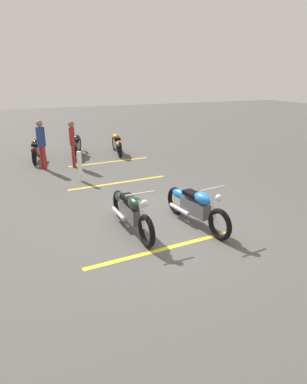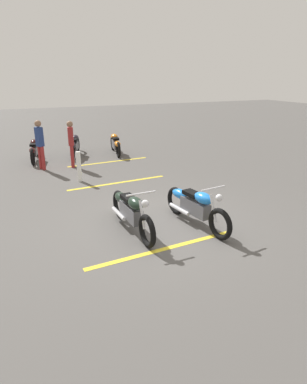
{
  "view_description": "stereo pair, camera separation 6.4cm",
  "coord_description": "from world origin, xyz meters",
  "px_view_note": "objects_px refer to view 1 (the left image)",
  "views": [
    {
      "loc": [
        -6.26,
        2.91,
        3.21
      ],
      "look_at": [
        0.41,
        0.0,
        0.65
      ],
      "focal_mm": 31.32,
      "sensor_mm": 36.0,
      "label": 1
    },
    {
      "loc": [
        -6.23,
        2.97,
        3.21
      ],
      "look_at": [
        0.41,
        0.0,
        0.65
      ],
      "focal_mm": 31.32,
      "sensor_mm": 36.0,
      "label": 2
    }
  ],
  "objects_px": {
    "motorcycle_row_far_left": "(117,144)",
    "bystander_near_row": "(41,142)",
    "bollard_post": "(80,166)",
    "motorcycle_row_left": "(76,145)",
    "motorcycle_bright_foreground": "(195,205)",
    "bystander_secondary": "(72,142)",
    "motorcycle_dark_foreground": "(130,210)",
    "motorcycle_row_center": "(36,150)"
  },
  "relations": [
    {
      "from": "bystander_near_row",
      "to": "motorcycle_row_far_left",
      "type": "bearing_deg",
      "value": 174.4
    },
    {
      "from": "motorcycle_row_center",
      "to": "bollard_post",
      "type": "relative_size",
      "value": 2.2
    },
    {
      "from": "motorcycle_bright_foreground",
      "to": "motorcycle_row_far_left",
      "type": "bearing_deg",
      "value": 168.37
    },
    {
      "from": "motorcycle_bright_foreground",
      "to": "bollard_post",
      "type": "xyz_separation_m",
      "value": [
        4.28,
        1.65,
        0.02
      ]
    },
    {
      "from": "bystander_near_row",
      "to": "bollard_post",
      "type": "relative_size",
      "value": 1.81
    },
    {
      "from": "motorcycle_row_far_left",
      "to": "motorcycle_dark_foreground",
      "type": "bearing_deg",
      "value": 173.36
    },
    {
      "from": "motorcycle_bright_foreground",
      "to": "bystander_near_row",
      "type": "relative_size",
      "value": 1.28
    },
    {
      "from": "motorcycle_bright_foreground",
      "to": "motorcycle_dark_foreground",
      "type": "relative_size",
      "value": 1.0
    },
    {
      "from": "bystander_near_row",
      "to": "motorcycle_dark_foreground",
      "type": "bearing_deg",
      "value": 73.36
    },
    {
      "from": "motorcycle_row_far_left",
      "to": "bystander_near_row",
      "type": "distance_m",
      "value": 3.44
    },
    {
      "from": "bystander_secondary",
      "to": "bollard_post",
      "type": "bearing_deg",
      "value": -82.27
    },
    {
      "from": "motorcycle_row_left",
      "to": "bystander_near_row",
      "type": "xyz_separation_m",
      "value": [
        -1.65,
        1.51,
        0.52
      ]
    },
    {
      "from": "motorcycle_dark_foreground",
      "to": "motorcycle_row_center",
      "type": "bearing_deg",
      "value": -171.75
    },
    {
      "from": "motorcycle_dark_foreground",
      "to": "motorcycle_row_far_left",
      "type": "bearing_deg",
      "value": 162.92
    },
    {
      "from": "motorcycle_dark_foreground",
      "to": "motorcycle_row_far_left",
      "type": "distance_m",
      "value": 7.47
    },
    {
      "from": "motorcycle_row_far_left",
      "to": "motorcycle_row_center",
      "type": "bearing_deg",
      "value": 96.62
    },
    {
      "from": "motorcycle_bright_foreground",
      "to": "motorcycle_dark_foreground",
      "type": "xyz_separation_m",
      "value": [
        0.31,
        1.4,
        0.0
      ]
    },
    {
      "from": "motorcycle_row_far_left",
      "to": "bollard_post",
      "type": "height_order",
      "value": "bollard_post"
    },
    {
      "from": "motorcycle_dark_foreground",
      "to": "motorcycle_row_left",
      "type": "bearing_deg",
      "value": 175.75
    },
    {
      "from": "motorcycle_dark_foreground",
      "to": "bystander_near_row",
      "type": "height_order",
      "value": "bystander_near_row"
    },
    {
      "from": "motorcycle_row_left",
      "to": "bollard_post",
      "type": "bearing_deg",
      "value": -170.43
    },
    {
      "from": "motorcycle_dark_foreground",
      "to": "bystander_near_row",
      "type": "xyz_separation_m",
      "value": [
        5.92,
        1.16,
        0.51
      ]
    },
    {
      "from": "motorcycle_bright_foreground",
      "to": "motorcycle_row_left",
      "type": "height_order",
      "value": "motorcycle_bright_foreground"
    },
    {
      "from": "bystander_near_row",
      "to": "motorcycle_bright_foreground",
      "type": "bearing_deg",
      "value": 84.61
    },
    {
      "from": "motorcycle_row_left",
      "to": "bystander_near_row",
      "type": "height_order",
      "value": "bystander_near_row"
    },
    {
      "from": "motorcycle_bright_foreground",
      "to": "bystander_secondary",
      "type": "relative_size",
      "value": 1.33
    },
    {
      "from": "motorcycle_row_far_left",
      "to": "bollard_post",
      "type": "xyz_separation_m",
      "value": [
        -3.23,
        2.24,
        0.03
      ]
    },
    {
      "from": "motorcycle_bright_foreground",
      "to": "motorcycle_row_left",
      "type": "relative_size",
      "value": 1.06
    },
    {
      "from": "bollard_post",
      "to": "motorcycle_row_center",
      "type": "bearing_deg",
      "value": 16.94
    },
    {
      "from": "motorcycle_row_left",
      "to": "bollard_post",
      "type": "distance_m",
      "value": 3.65
    },
    {
      "from": "motorcycle_row_left",
      "to": "bystander_near_row",
      "type": "bearing_deg",
      "value": 156.61
    },
    {
      "from": "motorcycle_row_left",
      "to": "motorcycle_dark_foreground",
      "type": "bearing_deg",
      "value": -163.61
    },
    {
      "from": "motorcycle_row_center",
      "to": "bollard_post",
      "type": "bearing_deg",
      "value": -152.03
    },
    {
      "from": "motorcycle_row_far_left",
      "to": "bystander_near_row",
      "type": "bearing_deg",
      "value": 120.92
    },
    {
      "from": "motorcycle_row_far_left",
      "to": "bollard_post",
      "type": "relative_size",
      "value": 2.25
    },
    {
      "from": "motorcycle_row_far_left",
      "to": "bystander_secondary",
      "type": "distance_m",
      "value": 2.56
    },
    {
      "from": "motorcycle_row_center",
      "to": "bollard_post",
      "type": "xyz_separation_m",
      "value": [
        -3.36,
        -1.02,
        0.04
      ]
    },
    {
      "from": "motorcycle_row_far_left",
      "to": "bystander_near_row",
      "type": "height_order",
      "value": "bystander_near_row"
    },
    {
      "from": "motorcycle_bright_foreground",
      "to": "bystander_secondary",
      "type": "distance_m",
      "value": 6.33
    },
    {
      "from": "bystander_near_row",
      "to": "bollard_post",
      "type": "xyz_separation_m",
      "value": [
        -1.95,
        -0.91,
        -0.49
      ]
    },
    {
      "from": "motorcycle_row_left",
      "to": "bystander_secondary",
      "type": "distance_m",
      "value": 1.88
    },
    {
      "from": "motorcycle_row_left",
      "to": "motorcycle_row_center",
      "type": "xyz_separation_m",
      "value": [
        -0.24,
        1.62,
        -0.01
      ]
    }
  ]
}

